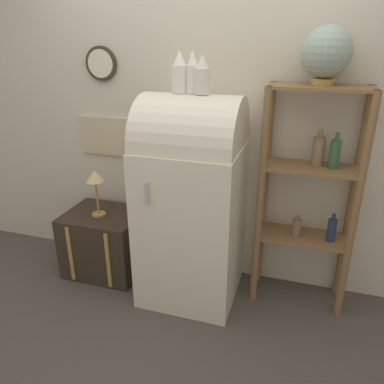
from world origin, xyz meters
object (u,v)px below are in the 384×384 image
Objects in this scene: vase_left at (180,73)px; desk_lamp at (95,180)px; refrigerator at (192,197)px; suitcase_trunk at (105,242)px; vase_center at (192,73)px; globe at (327,53)px; vase_right at (202,76)px.

vase_left reaches higher than desk_lamp.
refrigerator reaches higher than desk_lamp.
refrigerator is 2.50× the size of suitcase_trunk.
suitcase_trunk is 1.57m from vase_center.
globe is at bearing 5.91° from desk_lamp.
vase_center is at bearing 103.55° from refrigerator.
suitcase_trunk is at bearing 176.99° from vase_left.
suitcase_trunk is 1.75× the size of globe.
suitcase_trunk is 1.60m from vase_right.
vase_left reaches higher than suitcase_trunk.
refrigerator is 1.26m from globe.
vase_center is 1.10× the size of vase_right.
refrigerator is 0.85m from vase_left.
vase_center is (-0.79, -0.17, -0.12)m from globe.
refrigerator is 0.85m from vase_center.
vase_right reaches higher than refrigerator.
desk_lamp is at bearing 178.46° from vase_right.
vase_right reaches higher than desk_lamp.
desk_lamp is (-0.01, -0.03, 0.56)m from suitcase_trunk.
refrigerator is at bearing -9.22° from vase_left.
vase_left is (0.69, -0.04, 1.37)m from suitcase_trunk.
refrigerator is 5.77× the size of vase_left.
globe is 1.84m from desk_lamp.
vase_right is at bearing -5.95° from vase_left.
vase_center is at bearing -167.91° from globe.
vase_left is 0.99× the size of vase_center.
vase_left is at bearing -168.98° from globe.
globe reaches higher than vase_left.
desk_lamp is (-0.86, 0.02, -0.80)m from vase_right.
vase_right is (-0.72, -0.19, -0.14)m from globe.
vase_center is 0.07m from vase_right.
refrigerator is 3.98× the size of desk_lamp.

